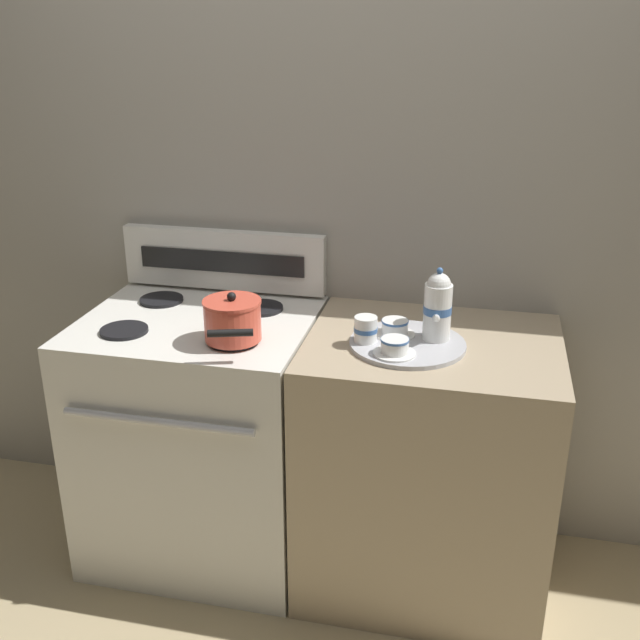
% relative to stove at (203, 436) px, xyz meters
% --- Properties ---
extents(ground_plane, '(6.00, 6.00, 0.00)m').
position_rel_stove_xyz_m(ground_plane, '(0.40, 0.00, -0.45)').
color(ground_plane, tan).
extents(wall_back, '(6.00, 0.05, 2.20)m').
position_rel_stove_xyz_m(wall_back, '(0.40, 0.35, 0.65)').
color(wall_back, '#9E998E').
rests_on(wall_back, ground).
extents(stove, '(0.76, 0.67, 0.90)m').
position_rel_stove_xyz_m(stove, '(0.00, 0.00, 0.00)').
color(stove, silver).
rests_on(stove, ground).
extents(control_panel, '(0.75, 0.05, 0.22)m').
position_rel_stove_xyz_m(control_panel, '(-0.00, 0.30, 0.56)').
color(control_panel, silver).
rests_on(control_panel, stove).
extents(side_counter, '(0.79, 0.64, 0.89)m').
position_rel_stove_xyz_m(side_counter, '(0.79, 0.00, -0.00)').
color(side_counter, tan).
rests_on(side_counter, ground).
extents(saucepan, '(0.20, 0.27, 0.15)m').
position_rel_stove_xyz_m(saucepan, '(0.18, -0.15, 0.52)').
color(saucepan, '#D14C38').
rests_on(saucepan, stove).
extents(serving_tray, '(0.36, 0.36, 0.01)m').
position_rel_stove_xyz_m(serving_tray, '(0.71, -0.05, 0.45)').
color(serving_tray, '#B2B2B7').
rests_on(serving_tray, side_counter).
extents(teapot, '(0.09, 0.14, 0.23)m').
position_rel_stove_xyz_m(teapot, '(0.79, -0.01, 0.56)').
color(teapot, white).
rests_on(teapot, serving_tray).
extents(teacup_left, '(0.13, 0.13, 0.05)m').
position_rel_stove_xyz_m(teacup_left, '(0.68, -0.15, 0.48)').
color(teacup_left, white).
rests_on(teacup_left, serving_tray).
extents(teacup_right, '(0.13, 0.13, 0.05)m').
position_rel_stove_xyz_m(teacup_right, '(0.66, -0.01, 0.48)').
color(teacup_right, white).
rests_on(teacup_right, serving_tray).
extents(creamer_jug, '(0.07, 0.07, 0.08)m').
position_rel_stove_xyz_m(creamer_jug, '(0.58, -0.08, 0.50)').
color(creamer_jug, white).
rests_on(creamer_jug, serving_tray).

